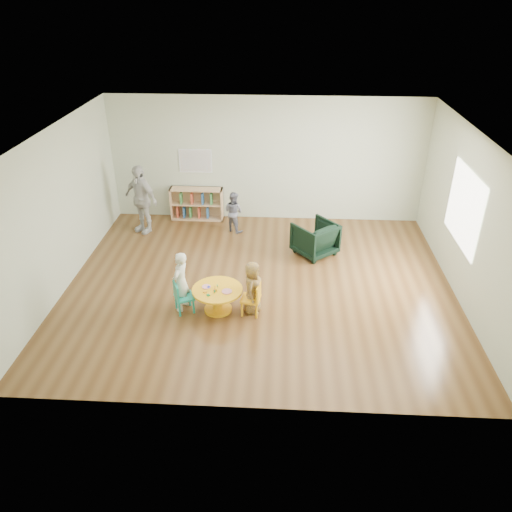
# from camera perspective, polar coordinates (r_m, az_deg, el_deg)

# --- Properties ---
(room) EXTENTS (7.10, 7.00, 2.80)m
(room) POSITION_cam_1_polar(r_m,az_deg,el_deg) (8.31, 0.53, 7.73)
(room) COLOR #55371B
(room) RESTS_ON ground
(activity_table) EXTENTS (0.84, 0.84, 0.47)m
(activity_table) POSITION_cam_1_polar(r_m,az_deg,el_deg) (8.38, -4.42, -4.53)
(activity_table) COLOR yellow
(activity_table) RESTS_ON ground
(kid_chair_left) EXTENTS (0.40, 0.40, 0.56)m
(kid_chair_left) POSITION_cam_1_polar(r_m,az_deg,el_deg) (8.41, -8.48, -4.58)
(kid_chair_left) COLOR teal
(kid_chair_left) RESTS_ON ground
(kid_chair_right) EXTENTS (0.35, 0.35, 0.57)m
(kid_chair_right) POSITION_cam_1_polar(r_m,az_deg,el_deg) (8.27, -0.32, -4.82)
(kid_chair_right) COLOR yellow
(kid_chair_right) RESTS_ON ground
(bookshelf) EXTENTS (1.20, 0.30, 0.75)m
(bookshelf) POSITION_cam_1_polar(r_m,az_deg,el_deg) (11.70, -6.82, 5.96)
(bookshelf) COLOR tan
(bookshelf) RESTS_ON ground
(alphabet_poster) EXTENTS (0.74, 0.01, 0.54)m
(alphabet_poster) POSITION_cam_1_polar(r_m,az_deg,el_deg) (11.47, -6.94, 10.74)
(alphabet_poster) COLOR white
(alphabet_poster) RESTS_ON ground
(armchair) EXTENTS (1.05, 1.05, 0.69)m
(armchair) POSITION_cam_1_polar(r_m,az_deg,el_deg) (10.13, 6.75, 2.01)
(armchair) COLOR black
(armchair) RESTS_ON ground
(child_left) EXTENTS (0.36, 0.45, 1.07)m
(child_left) POSITION_cam_1_polar(r_m,az_deg,el_deg) (8.36, -8.59, -2.92)
(child_left) COLOR silver
(child_left) RESTS_ON ground
(child_right) EXTENTS (0.36, 0.49, 0.93)m
(child_right) POSITION_cam_1_polar(r_m,az_deg,el_deg) (8.24, -0.40, -3.62)
(child_right) COLOR gold
(child_right) RESTS_ON ground
(toddler) EXTENTS (0.56, 0.53, 0.91)m
(toddler) POSITION_cam_1_polar(r_m,az_deg,el_deg) (10.98, -2.57, 5.07)
(toddler) COLOR #161B39
(toddler) RESTS_ON ground
(adult_caretaker) EXTENTS (0.95, 0.77, 1.52)m
(adult_caretaker) POSITION_cam_1_polar(r_m,az_deg,el_deg) (11.13, -13.03, 6.37)
(adult_caretaker) COLOR beige
(adult_caretaker) RESTS_ON ground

